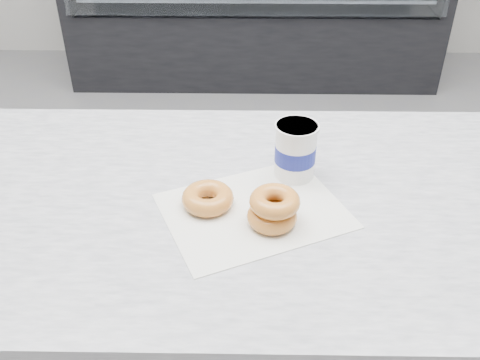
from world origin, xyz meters
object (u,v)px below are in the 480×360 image
(donut_single, at_px, (208,198))
(coffee_cup, at_px, (295,150))
(counter, at_px, (263,340))
(donut_stack, at_px, (273,209))
(display_case, at_px, (255,2))

(donut_single, xyz_separation_m, coffee_cup, (0.18, 0.11, 0.04))
(counter, height_order, donut_stack, donut_stack)
(donut_single, relative_size, coffee_cup, 0.84)
(display_case, distance_m, donut_stack, 2.84)
(display_case, bearing_deg, donut_single, -92.50)
(donut_single, relative_size, donut_stack, 0.79)
(display_case, bearing_deg, coffee_cup, -88.75)
(counter, bearing_deg, donut_stack, -85.38)
(counter, relative_size, donut_single, 29.63)
(donut_single, bearing_deg, coffee_cup, 32.23)
(counter, xyz_separation_m, coffee_cup, (0.06, 0.08, 0.51))
(coffee_cup, bearing_deg, donut_single, -163.53)
(counter, relative_size, donut_stack, 23.42)
(display_case, relative_size, donut_stack, 18.37)
(counter, xyz_separation_m, donut_single, (-0.12, -0.03, 0.47))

